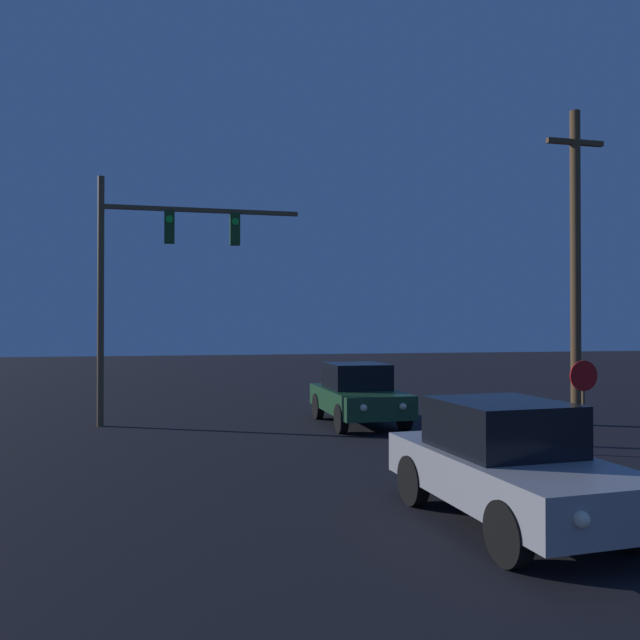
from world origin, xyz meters
TOP-DOWN VIEW (x-y plane):
  - car_near at (1.50, 7.94)m, footprint 2.11×4.28m
  - car_far at (1.96, 16.82)m, footprint 1.96×4.22m
  - traffic_signal_mast at (-3.63, 18.04)m, footprint 5.56×0.30m
  - stop_sign at (5.48, 11.80)m, footprint 0.65×0.07m
  - utility_pole at (7.81, 15.37)m, footprint 1.73×0.28m

SIDE VIEW (x-z plane):
  - car_near at x=1.50m, z-range 0.00..1.68m
  - car_far at x=1.96m, z-range 0.00..1.68m
  - stop_sign at x=5.48m, z-range 0.38..2.38m
  - utility_pole at x=7.81m, z-range 0.16..8.88m
  - traffic_signal_mast at x=-3.63m, z-range 1.14..7.97m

